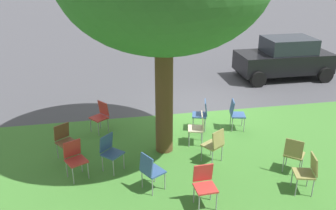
{
  "coord_description": "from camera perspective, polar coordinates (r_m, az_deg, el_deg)",
  "views": [
    {
      "loc": [
        3.0,
        10.5,
        4.71
      ],
      "look_at": [
        1.31,
        1.52,
        0.89
      ],
      "focal_mm": 38.87,
      "sensor_mm": 36.0,
      "label": 1
    }
  ],
  "objects": [
    {
      "name": "ground",
      "position": [
        11.89,
        4.82,
        -0.73
      ],
      "size": [
        80.0,
        80.0,
        0.0
      ],
      "primitive_type": "plane",
      "color": "#424247"
    },
    {
      "name": "grass_verge",
      "position": [
        9.19,
        10.1,
        -8.53
      ],
      "size": [
        48.0,
        6.0,
        0.01
      ],
      "primitive_type": "cube",
      "color": "#3D752D",
      "rests_on": "ground"
    },
    {
      "name": "chair_0",
      "position": [
        7.76,
        -2.76,
        -10.04
      ],
      "size": [
        0.57,
        0.57,
        0.88
      ],
      "color": "#335184",
      "rests_on": "ground"
    },
    {
      "name": "chair_1",
      "position": [
        8.45,
        -14.41,
        -7.86
      ],
      "size": [
        0.56,
        0.56,
        0.88
      ],
      "color": "#B7332D",
      "rests_on": "ground"
    },
    {
      "name": "chair_2",
      "position": [
        7.39,
        5.73,
        -12.01
      ],
      "size": [
        0.44,
        0.44,
        0.88
      ],
      "color": "#B7332D",
      "rests_on": "ground"
    },
    {
      "name": "chair_3",
      "position": [
        9.29,
        -15.91,
        -5.1
      ],
      "size": [
        0.58,
        0.58,
        0.88
      ],
      "color": "brown",
      "rests_on": "ground"
    },
    {
      "name": "chair_4",
      "position": [
        10.4,
        -10.5,
        -1.49
      ],
      "size": [
        0.58,
        0.58,
        0.88
      ],
      "color": "#B7332D",
      "rests_on": "ground"
    },
    {
      "name": "chair_5",
      "position": [
        8.56,
        -9.07,
        -6.97
      ],
      "size": [
        0.59,
        0.59,
        0.88
      ],
      "color": "#335184",
      "rests_on": "ground"
    },
    {
      "name": "chair_6",
      "position": [
        8.8,
        7.32,
        -5.98
      ],
      "size": [
        0.57,
        0.58,
        0.88
      ],
      "color": "olive",
      "rests_on": "ground"
    },
    {
      "name": "chair_7",
      "position": [
        8.82,
        19.14,
        -7.08
      ],
      "size": [
        0.59,
        0.59,
        0.88
      ],
      "color": "olive",
      "rests_on": "ground"
    },
    {
      "name": "chair_8",
      "position": [
        10.54,
        10.54,
        -1.15
      ],
      "size": [
        0.5,
        0.49,
        0.88
      ],
      "color": "#335184",
      "rests_on": "ground"
    },
    {
      "name": "chair_9",
      "position": [
        10.41,
        5.34,
        -1.18
      ],
      "size": [
        0.51,
        0.51,
        0.88
      ],
      "color": "#335184",
      "rests_on": "ground"
    },
    {
      "name": "chair_10",
      "position": [
        8.25,
        21.07,
        -9.58
      ],
      "size": [
        0.51,
        0.51,
        0.88
      ],
      "color": "olive",
      "rests_on": "ground"
    },
    {
      "name": "chair_11",
      "position": [
        9.6,
        4.8,
        -3.31
      ],
      "size": [
        0.5,
        0.5,
        0.88
      ],
      "color": "beige",
      "rests_on": "ground"
    },
    {
      "name": "parked_car",
      "position": [
        15.43,
        17.79,
        7.06
      ],
      "size": [
        3.7,
        1.92,
        1.65
      ],
      "color": "black",
      "rests_on": "ground"
    }
  ]
}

